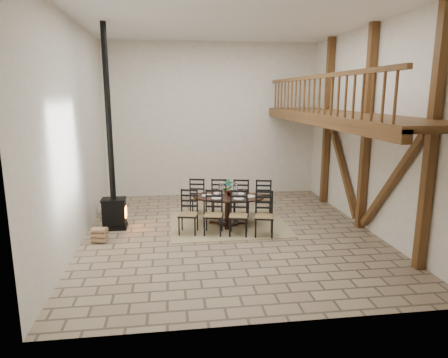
{
  "coord_description": "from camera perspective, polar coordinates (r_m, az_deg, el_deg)",
  "views": [
    {
      "loc": [
        -1.4,
        -9.25,
        3.36
      ],
      "look_at": [
        -0.09,
        0.4,
        1.28
      ],
      "focal_mm": 32.0,
      "sensor_mm": 36.0,
      "label": 1
    }
  ],
  "objects": [
    {
      "name": "room_shell",
      "position": [
        9.61,
        8.04,
        9.88
      ],
      "size": [
        7.02,
        8.02,
        5.01
      ],
      "color": "white",
      "rests_on": "ground"
    },
    {
      "name": "log_stack",
      "position": [
        9.71,
        -17.34,
        -7.66
      ],
      "size": [
        0.38,
        0.3,
        0.35
      ],
      "rotation": [
        0.0,
        0.0,
        -0.22
      ],
      "color": "tan",
      "rests_on": "ground"
    },
    {
      "name": "log_basket",
      "position": [
        11.7,
        -15.73,
        -4.17
      ],
      "size": [
        0.51,
        0.51,
        0.42
      ],
      "rotation": [
        0.0,
        0.0,
        -0.12
      ],
      "color": "brown",
      "rests_on": "ground"
    },
    {
      "name": "dining_table",
      "position": [
        10.47,
        0.62,
        -4.46
      ],
      "size": [
        2.68,
        2.51,
        1.19
      ],
      "rotation": [
        0.0,
        0.0,
        -0.22
      ],
      "color": "black",
      "rests_on": "ground"
    },
    {
      "name": "ground",
      "position": [
        9.94,
        0.85,
        -7.71
      ],
      "size": [
        8.0,
        8.0,
        0.0
      ],
      "primitive_type": "plane",
      "color": "#978565",
      "rests_on": "ground"
    },
    {
      "name": "rug",
      "position": [
        10.58,
        0.61,
        -6.41
      ],
      "size": [
        3.0,
        2.5,
        0.02
      ],
      "primitive_type": "cube",
      "color": "tan",
      "rests_on": "ground"
    },
    {
      "name": "wood_stove",
      "position": [
        10.34,
        -15.62,
        -0.8
      ],
      "size": [
        0.61,
        0.47,
        5.0
      ],
      "rotation": [
        0.0,
        0.0,
        0.0
      ],
      "color": "black",
      "rests_on": "ground"
    }
  ]
}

